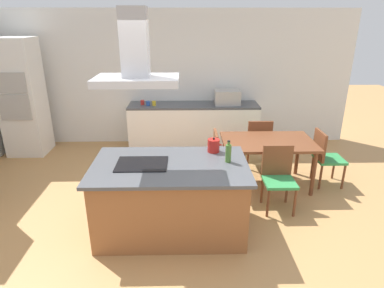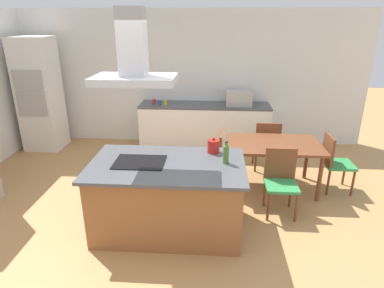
% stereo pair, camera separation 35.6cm
% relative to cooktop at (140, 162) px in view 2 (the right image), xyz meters
% --- Properties ---
extents(ground, '(16.00, 16.00, 0.00)m').
position_rel_cooktop_xyz_m(ground, '(0.33, 1.50, -0.91)').
color(ground, tan).
extents(wall_back, '(7.20, 0.10, 2.70)m').
position_rel_cooktop_xyz_m(wall_back, '(0.33, 3.25, 0.44)').
color(wall_back, white).
rests_on(wall_back, ground).
extents(kitchen_island, '(1.86, 1.12, 0.90)m').
position_rel_cooktop_xyz_m(kitchen_island, '(0.33, 0.00, -0.45)').
color(kitchen_island, '#995B33').
rests_on(kitchen_island, ground).
extents(cooktop, '(0.60, 0.44, 0.01)m').
position_rel_cooktop_xyz_m(cooktop, '(0.00, 0.00, 0.00)').
color(cooktop, black).
rests_on(cooktop, kitchen_island).
extents(tea_kettle, '(0.21, 0.15, 0.19)m').
position_rel_cooktop_xyz_m(tea_kettle, '(0.88, 0.38, 0.08)').
color(tea_kettle, '#B21E19').
rests_on(tea_kettle, kitchen_island).
extents(olive_oil_bottle, '(0.07, 0.07, 0.27)m').
position_rel_cooktop_xyz_m(olive_oil_bottle, '(1.03, 0.05, 0.11)').
color(olive_oil_bottle, '#47722D').
rests_on(olive_oil_bottle, kitchen_island).
extents(back_counter, '(2.60, 0.62, 0.90)m').
position_rel_cooktop_xyz_m(back_counter, '(0.69, 2.88, -0.46)').
color(back_counter, white).
rests_on(back_counter, ground).
extents(countertop_microwave, '(0.50, 0.38, 0.28)m').
position_rel_cooktop_xyz_m(countertop_microwave, '(1.36, 2.88, 0.13)').
color(countertop_microwave, '#B2AFAA').
rests_on(countertop_microwave, back_counter).
extents(coffee_mug_red, '(0.08, 0.08, 0.09)m').
position_rel_cooktop_xyz_m(coffee_mug_red, '(-0.33, 2.88, 0.04)').
color(coffee_mug_red, red).
rests_on(coffee_mug_red, back_counter).
extents(coffee_mug_blue, '(0.08, 0.08, 0.09)m').
position_rel_cooktop_xyz_m(coffee_mug_blue, '(-0.21, 2.80, 0.04)').
color(coffee_mug_blue, '#2D56B2').
rests_on(coffee_mug_blue, back_counter).
extents(coffee_mug_yellow, '(0.08, 0.08, 0.09)m').
position_rel_cooktop_xyz_m(coffee_mug_yellow, '(-0.10, 2.80, 0.04)').
color(coffee_mug_yellow, gold).
rests_on(coffee_mug_yellow, back_counter).
extents(wall_oven_stack, '(0.70, 0.66, 2.20)m').
position_rel_cooktop_xyz_m(wall_oven_stack, '(-2.57, 2.65, 0.20)').
color(wall_oven_stack, white).
rests_on(wall_oven_stack, ground).
extents(dining_table, '(1.40, 0.90, 0.75)m').
position_rel_cooktop_xyz_m(dining_table, '(1.79, 1.17, -0.24)').
color(dining_table, brown).
rests_on(dining_table, ground).
extents(chair_facing_back_wall, '(0.42, 0.42, 0.89)m').
position_rel_cooktop_xyz_m(chair_facing_back_wall, '(1.79, 1.84, -0.40)').
color(chair_facing_back_wall, '#33934C').
rests_on(chair_facing_back_wall, ground).
extents(chair_at_right_end, '(0.42, 0.42, 0.89)m').
position_rel_cooktop_xyz_m(chair_at_right_end, '(2.71, 1.17, -0.40)').
color(chair_at_right_end, '#33934C').
rests_on(chair_at_right_end, ground).
extents(chair_at_left_end, '(0.42, 0.42, 0.89)m').
position_rel_cooktop_xyz_m(chair_at_left_end, '(0.88, 1.17, -0.40)').
color(chair_at_left_end, '#33934C').
rests_on(chair_at_left_end, ground).
extents(chair_facing_island, '(0.42, 0.42, 0.89)m').
position_rel_cooktop_xyz_m(chair_facing_island, '(1.79, 0.51, -0.40)').
color(chair_facing_island, '#33934C').
rests_on(chair_facing_island, ground).
extents(range_hood, '(0.90, 0.55, 0.78)m').
position_rel_cooktop_xyz_m(range_hood, '(0.00, 0.00, 1.20)').
color(range_hood, '#ADADB2').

